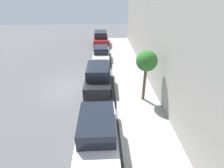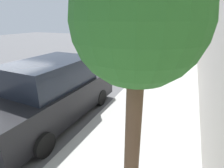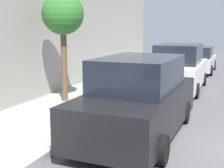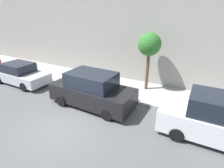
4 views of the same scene
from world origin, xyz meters
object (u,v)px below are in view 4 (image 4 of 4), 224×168
object	(u,v)px
parked_suv_third	(92,90)
parked_sedan_fourth	(20,74)
parked_suv_second	(221,120)
street_tree	(149,45)

from	to	relation	value
parked_suv_third	parked_sedan_fourth	distance (m)	6.55
parked_suv_second	parked_suv_third	world-z (taller)	same
parked_suv_second	parked_sedan_fourth	world-z (taller)	parked_suv_second
parked_suv_second	parked_suv_third	size ratio (longest dim) A/B	0.99
parked_suv_second	street_tree	world-z (taller)	street_tree
parked_suv_third	parked_sedan_fourth	xyz separation A→B (m)	(0.22, 6.54, -0.21)
parked_suv_second	parked_suv_third	bearing A→B (deg)	90.77
parked_suv_third	street_tree	world-z (taller)	street_tree
parked_sedan_fourth	street_tree	xyz separation A→B (m)	(3.10, -8.65, 2.36)
parked_sedan_fourth	street_tree	world-z (taller)	street_tree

